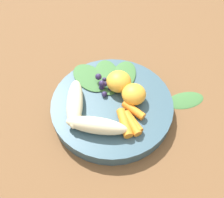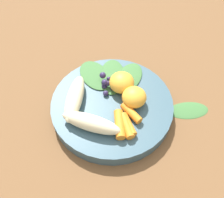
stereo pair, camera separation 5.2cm
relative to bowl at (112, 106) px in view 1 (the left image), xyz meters
The scene contains 15 objects.
ground_plane 0.01m from the bowl, ahead, with size 2.40×2.40×0.00m, color brown.
bowl is the anchor object (origin of this frame).
banana_peeled_left 0.08m from the bowl, 43.71° to the left, with size 0.12×0.03×0.03m, color beige.
banana_peeled_right 0.09m from the bowl, 11.67° to the right, with size 0.12×0.03×0.03m, color beige.
orange_segment_near 0.06m from the bowl, 132.98° to the right, with size 0.06×0.06×0.04m, color #F4A833.
orange_segment_far 0.06m from the bowl, 163.87° to the left, with size 0.05×0.05×0.04m, color #F4A833.
carrot_front 0.07m from the bowl, 87.61° to the left, with size 0.02×0.02×0.06m, color orange.
carrot_mid_left 0.08m from the bowl, 100.36° to the left, with size 0.02×0.02×0.06m, color orange.
carrot_mid_right 0.07m from the bowl, 104.04° to the left, with size 0.02×0.02×0.05m, color orange.
carrot_rear 0.06m from the bowl, 125.54° to the left, with size 0.02×0.02×0.05m, color orange.
blueberry_pile 0.05m from the bowl, 85.32° to the right, with size 0.03×0.06×0.03m.
kale_leaf_left 0.08m from the bowl, 132.83° to the right, with size 0.10×0.06×0.01m, color #3D7038.
kale_leaf_right 0.07m from the bowl, 103.76° to the right, with size 0.11×0.06×0.01m, color #3D7038.
kale_leaf_rear 0.09m from the bowl, 75.89° to the right, with size 0.10×0.06×0.01m, color #3D7038.
kale_leaf_stray 0.17m from the bowl, 165.69° to the left, with size 0.09×0.05×0.01m, color #3D7038.
Camera 1 is at (0.12, 0.29, 0.45)m, focal length 38.94 mm.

